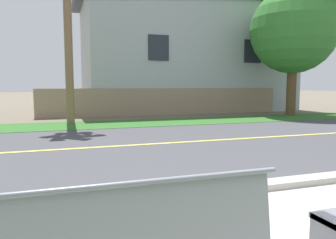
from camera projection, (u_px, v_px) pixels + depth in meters
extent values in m
plane|color=#665B4C|center=(118.00, 137.00, 9.85)|extent=(140.00, 140.00, 0.00)
cube|color=#ADA89E|center=(191.00, 194.00, 4.53)|extent=(44.00, 0.30, 0.11)
cube|color=#424247|center=(129.00, 146.00, 8.44)|extent=(52.00, 8.00, 0.01)
cube|color=#E0CC4C|center=(129.00, 145.00, 8.44)|extent=(48.00, 0.14, 0.01)
cube|color=#2D6026|center=(103.00, 124.00, 13.00)|extent=(48.00, 2.80, 0.02)
cube|color=slate|center=(140.00, 228.00, 1.94)|extent=(1.78, 0.12, 0.52)
cylinder|color=slate|center=(140.00, 183.00, 1.90)|extent=(1.85, 0.04, 0.04)
cylinder|color=brown|center=(291.00, 89.00, 16.72)|extent=(0.48, 0.48, 2.69)
sphere|color=#33752D|center=(294.00, 30.00, 16.41)|extent=(4.30, 4.30, 4.30)
sphere|color=#33752D|center=(308.00, 3.00, 16.14)|extent=(3.01, 3.01, 3.01)
cylinder|color=brown|center=(67.00, 9.00, 12.82)|extent=(0.32, 0.32, 9.10)
cube|color=gray|center=(167.00, 102.00, 17.24)|extent=(13.00, 0.36, 1.40)
cube|color=#A3ADB2|center=(186.00, 60.00, 20.74)|extent=(12.45, 6.40, 6.32)
cube|color=#474C56|center=(186.00, 4.00, 20.38)|extent=(13.44, 6.91, 0.60)
cube|color=#232833|center=(159.00, 48.00, 16.78)|extent=(1.10, 0.06, 1.30)
cube|color=#232833|center=(253.00, 51.00, 18.56)|extent=(1.10, 0.06, 1.30)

